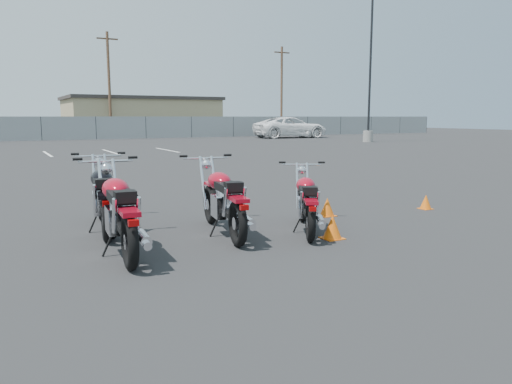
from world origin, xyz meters
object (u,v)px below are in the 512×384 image
motorcycle_second_black (104,197)px  motorcycle_third_red (224,201)px  motorcycle_rear_red (307,202)px  motorcycle_front_red (120,213)px  white_van (290,121)px

motorcycle_second_black → motorcycle_third_red: size_ratio=1.02×
motorcycle_second_black → motorcycle_rear_red: 3.20m
motorcycle_front_red → white_van: bearing=54.8°
motorcycle_third_red → motorcycle_second_black: bearing=144.5°
motorcycle_front_red → motorcycle_second_black: bearing=86.9°
motorcycle_second_black → motorcycle_rear_red: bearing=-28.9°
motorcycle_rear_red → motorcycle_front_red: bearing=178.1°
motorcycle_front_red → motorcycle_rear_red: bearing=-1.9°
motorcycle_front_red → motorcycle_third_red: bearing=11.5°
motorcycle_front_red → motorcycle_rear_red: motorcycle_front_red is taller
motorcycle_second_black → motorcycle_third_red: 1.92m
motorcycle_second_black → motorcycle_rear_red: (2.80, -1.55, -0.07)m
motorcycle_front_red → white_van: (21.20, 30.09, 0.84)m
motorcycle_third_red → white_van: (19.56, 29.75, 0.86)m
motorcycle_third_red → motorcycle_rear_red: size_ratio=1.18×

